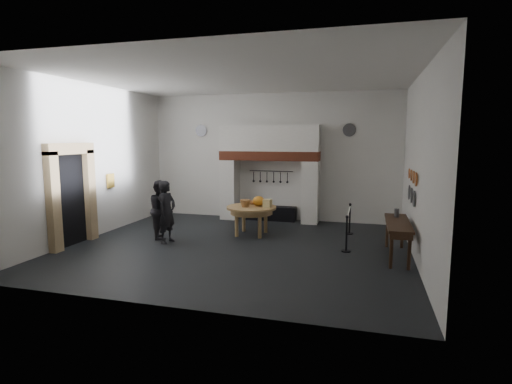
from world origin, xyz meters
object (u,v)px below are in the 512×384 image
(visitor_near, at_px, (167,212))
(side_table, at_px, (398,223))
(visitor_far, at_px, (161,209))
(barrier_post_far, at_px, (350,220))
(iron_range, at_px, (270,213))
(work_table, at_px, (251,208))
(barrier_post_near, at_px, (346,235))

(visitor_near, height_order, side_table, visitor_near)
(visitor_near, bearing_deg, side_table, -77.70)
(visitor_far, height_order, side_table, visitor_far)
(barrier_post_far, bearing_deg, iron_range, 154.20)
(visitor_near, bearing_deg, visitor_far, 55.25)
(barrier_post_far, bearing_deg, visitor_far, -159.46)
(side_table, height_order, barrier_post_far, same)
(visitor_far, bearing_deg, side_table, -123.51)
(iron_range, distance_m, barrier_post_far, 3.19)
(work_table, distance_m, side_table, 4.31)
(side_table, bearing_deg, barrier_post_far, 119.57)
(iron_range, xyz_separation_m, visitor_near, (-2.06, -3.78, 0.63))
(iron_range, relative_size, side_table, 0.86)
(iron_range, relative_size, barrier_post_near, 2.11)
(side_table, bearing_deg, visitor_far, 178.43)
(work_table, height_order, side_table, side_table)
(work_table, height_order, barrier_post_near, barrier_post_near)
(visitor_near, relative_size, barrier_post_near, 1.95)
(work_table, bearing_deg, iron_range, 89.54)
(visitor_far, relative_size, barrier_post_near, 1.91)
(iron_range, relative_size, visitor_near, 1.08)
(side_table, bearing_deg, visitor_near, -177.95)
(work_table, height_order, visitor_far, visitor_far)
(visitor_far, height_order, barrier_post_near, visitor_far)
(visitor_near, bearing_deg, barrier_post_near, -75.18)
(visitor_far, xyz_separation_m, side_table, (6.56, -0.18, 0.01))
(iron_range, xyz_separation_m, barrier_post_far, (2.87, -1.39, 0.20))
(visitor_near, distance_m, barrier_post_far, 5.49)
(side_table, height_order, barrier_post_near, same)
(work_table, xyz_separation_m, barrier_post_near, (2.88, -1.11, -0.39))
(iron_range, bearing_deg, work_table, -90.46)
(iron_range, height_order, visitor_near, visitor_near)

